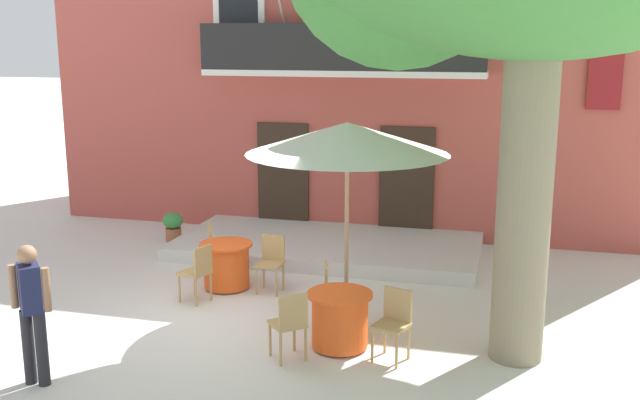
{
  "coord_description": "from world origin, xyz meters",
  "views": [
    {
      "loc": [
        3.9,
        -9.33,
        3.97
      ],
      "look_at": [
        0.76,
        2.41,
        1.3
      ],
      "focal_mm": 40.85,
      "sensor_mm": 36.0,
      "label": 1
    }
  ],
  "objects_px": {
    "cafe_chair_near_tree_0": "(216,245)",
    "cafe_chair_middle_0": "(334,290)",
    "cafe_table_near_tree": "(226,265)",
    "cafe_chair_middle_1": "(290,321)",
    "cafe_chair_near_tree_1": "(198,270)",
    "pedestrian_near_entrance": "(31,307)",
    "cafe_chair_near_tree_2": "(271,259)",
    "cafe_chair_middle_2": "(394,319)",
    "cafe_umbrella": "(347,139)",
    "cafe_table_middle": "(340,320)",
    "ground_planter_left": "(173,225)"
  },
  "relations": [
    {
      "from": "cafe_table_middle",
      "to": "cafe_chair_near_tree_0",
      "type": "bearing_deg",
      "value": 138.55
    },
    {
      "from": "cafe_chair_near_tree_0",
      "to": "cafe_chair_middle_1",
      "type": "distance_m",
      "value": 3.75
    },
    {
      "from": "ground_planter_left",
      "to": "pedestrian_near_entrance",
      "type": "xyz_separation_m",
      "value": [
        1.25,
        -6.14,
        0.64
      ]
    },
    {
      "from": "cafe_table_middle",
      "to": "cafe_chair_middle_2",
      "type": "height_order",
      "value": "cafe_chair_middle_2"
    },
    {
      "from": "cafe_table_middle",
      "to": "cafe_chair_middle_0",
      "type": "bearing_deg",
      "value": 110.12
    },
    {
      "from": "cafe_chair_middle_1",
      "to": "cafe_chair_middle_2",
      "type": "distance_m",
      "value": 1.31
    },
    {
      "from": "cafe_chair_near_tree_1",
      "to": "cafe_chair_near_tree_2",
      "type": "height_order",
      "value": "same"
    },
    {
      "from": "cafe_table_near_tree",
      "to": "cafe_chair_middle_1",
      "type": "height_order",
      "value": "cafe_chair_middle_1"
    },
    {
      "from": "cafe_chair_middle_1",
      "to": "cafe_umbrella",
      "type": "bearing_deg",
      "value": 79.82
    },
    {
      "from": "cafe_table_middle",
      "to": "cafe_chair_middle_0",
      "type": "relative_size",
      "value": 0.95
    },
    {
      "from": "cafe_table_near_tree",
      "to": "cafe_table_middle",
      "type": "bearing_deg",
      "value": -38.02
    },
    {
      "from": "cafe_table_middle",
      "to": "cafe_chair_middle_2",
      "type": "bearing_deg",
      "value": -11.79
    },
    {
      "from": "cafe_chair_middle_1",
      "to": "cafe_umbrella",
      "type": "height_order",
      "value": "cafe_umbrella"
    },
    {
      "from": "cafe_table_near_tree",
      "to": "cafe_chair_near_tree_1",
      "type": "height_order",
      "value": "cafe_chair_near_tree_1"
    },
    {
      "from": "cafe_table_near_tree",
      "to": "cafe_umbrella",
      "type": "bearing_deg",
      "value": -15.98
    },
    {
      "from": "ground_planter_left",
      "to": "cafe_chair_near_tree_1",
      "type": "bearing_deg",
      "value": -57.8
    },
    {
      "from": "cafe_chair_middle_1",
      "to": "pedestrian_near_entrance",
      "type": "bearing_deg",
      "value": -152.92
    },
    {
      "from": "cafe_chair_near_tree_2",
      "to": "cafe_chair_middle_2",
      "type": "distance_m",
      "value": 3.09
    },
    {
      "from": "cafe_chair_near_tree_0",
      "to": "cafe_chair_middle_0",
      "type": "height_order",
      "value": "same"
    },
    {
      "from": "cafe_chair_near_tree_2",
      "to": "cafe_table_middle",
      "type": "bearing_deg",
      "value": -49.97
    },
    {
      "from": "cafe_chair_middle_0",
      "to": "cafe_table_near_tree",
      "type": "bearing_deg",
      "value": 151.7
    },
    {
      "from": "cafe_table_middle",
      "to": "ground_planter_left",
      "type": "distance_m",
      "value": 6.13
    },
    {
      "from": "pedestrian_near_entrance",
      "to": "cafe_chair_near_tree_1",
      "type": "bearing_deg",
      "value": 76.83
    },
    {
      "from": "cafe_chair_near_tree_1",
      "to": "pedestrian_near_entrance",
      "type": "xyz_separation_m",
      "value": [
        -0.71,
        -3.02,
        0.44
      ]
    },
    {
      "from": "cafe_chair_middle_1",
      "to": "cafe_chair_middle_0",
      "type": "bearing_deg",
      "value": 78.75
    },
    {
      "from": "cafe_chair_near_tree_2",
      "to": "cafe_chair_middle_2",
      "type": "height_order",
      "value": "same"
    },
    {
      "from": "cafe_chair_near_tree_1",
      "to": "ground_planter_left",
      "type": "xyz_separation_m",
      "value": [
        -1.96,
        3.11,
        -0.2
      ]
    },
    {
      "from": "cafe_chair_middle_2",
      "to": "cafe_chair_near_tree_2",
      "type": "bearing_deg",
      "value": 138.7
    },
    {
      "from": "cafe_chair_near_tree_1",
      "to": "pedestrian_near_entrance",
      "type": "height_order",
      "value": "pedestrian_near_entrance"
    },
    {
      "from": "cafe_umbrella",
      "to": "pedestrian_near_entrance",
      "type": "relative_size",
      "value": 1.7
    },
    {
      "from": "cafe_chair_middle_1",
      "to": "cafe_chair_middle_2",
      "type": "relative_size",
      "value": 1.0
    },
    {
      "from": "cafe_chair_middle_0",
      "to": "cafe_chair_near_tree_1",
      "type": "bearing_deg",
      "value": 170.32
    },
    {
      "from": "cafe_chair_near_tree_0",
      "to": "cafe_chair_middle_0",
      "type": "relative_size",
      "value": 1.0
    },
    {
      "from": "cafe_chair_near_tree_0",
      "to": "ground_planter_left",
      "type": "distance_m",
      "value": 2.45
    },
    {
      "from": "cafe_table_near_tree",
      "to": "cafe_chair_middle_1",
      "type": "relative_size",
      "value": 0.95
    },
    {
      "from": "cafe_chair_near_tree_1",
      "to": "cafe_chair_middle_1",
      "type": "relative_size",
      "value": 1.0
    },
    {
      "from": "cafe_umbrella",
      "to": "pedestrian_near_entrance",
      "type": "bearing_deg",
      "value": -133.76
    },
    {
      "from": "ground_planter_left",
      "to": "cafe_chair_near_tree_2",
      "type": "bearing_deg",
      "value": -38.88
    },
    {
      "from": "cafe_chair_near_tree_0",
      "to": "cafe_table_middle",
      "type": "bearing_deg",
      "value": -41.45
    },
    {
      "from": "cafe_table_near_tree",
      "to": "pedestrian_near_entrance",
      "type": "xyz_separation_m",
      "value": [
        -0.87,
        -3.76,
        0.57
      ]
    },
    {
      "from": "cafe_table_near_tree",
      "to": "cafe_chair_middle_1",
      "type": "distance_m",
      "value": 3.0
    },
    {
      "from": "cafe_chair_near_tree_0",
      "to": "cafe_chair_middle_0",
      "type": "xyz_separation_m",
      "value": [
        2.51,
        -1.74,
        0.0
      ]
    },
    {
      "from": "cafe_chair_middle_2",
      "to": "cafe_umbrella",
      "type": "relative_size",
      "value": 0.31
    },
    {
      "from": "cafe_chair_middle_1",
      "to": "cafe_umbrella",
      "type": "distance_m",
      "value": 2.75
    },
    {
      "from": "cafe_table_near_tree",
      "to": "cafe_umbrella",
      "type": "xyz_separation_m",
      "value": [
        2.14,
        -0.61,
        2.22
      ]
    },
    {
      "from": "ground_planter_left",
      "to": "cafe_table_middle",
      "type": "bearing_deg",
      "value": -43.32
    },
    {
      "from": "cafe_table_middle",
      "to": "cafe_umbrella",
      "type": "height_order",
      "value": "cafe_umbrella"
    },
    {
      "from": "cafe_table_near_tree",
      "to": "cafe_chair_middle_0",
      "type": "distance_m",
      "value": 2.36
    },
    {
      "from": "cafe_chair_near_tree_2",
      "to": "cafe_chair_middle_0",
      "type": "height_order",
      "value": "same"
    },
    {
      "from": "cafe_chair_middle_1",
      "to": "cafe_chair_middle_2",
      "type": "height_order",
      "value": "same"
    }
  ]
}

